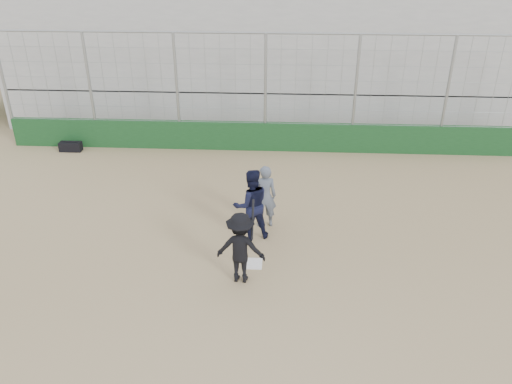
# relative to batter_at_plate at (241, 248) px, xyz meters

# --- Properties ---
(ground) EXTENTS (90.00, 90.00, 0.00)m
(ground) POSITION_rel_batter_at_plate_xyz_m (0.22, 0.58, -0.82)
(ground) COLOR olive
(ground) RESTS_ON ground
(home_plate) EXTENTS (0.44, 0.44, 0.02)m
(home_plate) POSITION_rel_batter_at_plate_xyz_m (0.22, 0.58, -0.80)
(home_plate) COLOR white
(home_plate) RESTS_ON ground
(backstop) EXTENTS (18.10, 0.25, 4.04)m
(backstop) POSITION_rel_batter_at_plate_xyz_m (0.22, 7.58, 0.14)
(backstop) COLOR #123918
(backstop) RESTS_ON ground
(bleachers) EXTENTS (20.25, 6.70, 6.98)m
(bleachers) POSITION_rel_batter_at_plate_xyz_m (0.22, 12.53, 2.11)
(bleachers) COLOR #969696
(bleachers) RESTS_ON ground
(batter_at_plate) EXTENTS (1.11, 0.79, 1.80)m
(batter_at_plate) POSITION_rel_batter_at_plate_xyz_m (0.00, 0.00, 0.00)
(batter_at_plate) COLOR black
(batter_at_plate) RESTS_ON ground
(catcher_crouched) EXTENTS (1.12, 1.01, 1.25)m
(catcher_crouched) POSITION_rel_batter_at_plate_xyz_m (0.12, 1.68, -0.19)
(catcher_crouched) COLOR black
(catcher_crouched) RESTS_ON ground
(umpire) EXTENTS (0.67, 0.50, 1.52)m
(umpire) POSITION_rel_batter_at_plate_xyz_m (0.41, 2.35, -0.06)
(umpire) COLOR #505866
(umpire) RESTS_ON ground
(equipment_bag) EXTENTS (0.76, 0.34, 0.36)m
(equipment_bag) POSITION_rel_batter_at_plate_xyz_m (-6.61, 7.09, -0.65)
(equipment_bag) COLOR black
(equipment_bag) RESTS_ON ground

